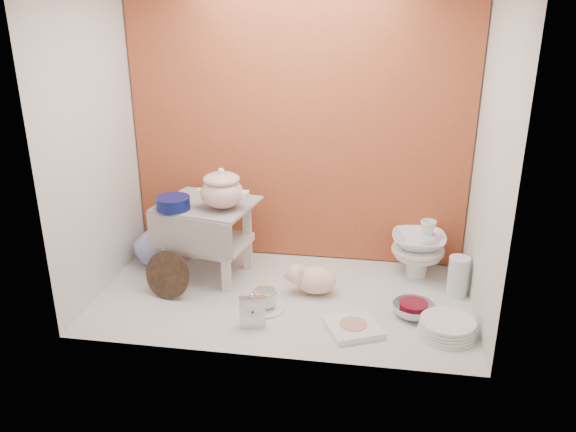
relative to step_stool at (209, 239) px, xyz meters
name	(u,v)px	position (x,y,z in m)	size (l,w,h in m)	color
ground	(283,297)	(0.42, -0.18, -0.20)	(1.80, 1.80, 0.00)	silver
niche_shell	(289,100)	(0.42, 0.00, 0.73)	(1.86, 1.03, 1.53)	#AC4C2B
step_stool	(209,239)	(0.00, 0.00, 0.00)	(0.46, 0.39, 0.40)	silver
soup_tureen	(222,188)	(0.10, -0.06, 0.30)	(0.25, 0.25, 0.21)	white
cobalt_bowl	(173,203)	(-0.14, -0.11, 0.23)	(0.17, 0.17, 0.06)	#0A1350
floral_platter	(190,226)	(-0.17, 0.19, -0.02)	(0.38, 0.11, 0.37)	white
blue_white_vase	(157,241)	(-0.32, 0.09, -0.07)	(0.25, 0.25, 0.26)	white
lacquer_tray	(168,275)	(-0.14, -0.26, -0.08)	(0.24, 0.08, 0.23)	black
mantel_clock	(252,310)	(0.33, -0.47, -0.12)	(0.11, 0.04, 0.17)	silver
plush_pig	(316,280)	(0.57, -0.12, -0.12)	(0.26, 0.18, 0.15)	beige
teacup_saucer	(265,308)	(0.35, -0.31, -0.19)	(0.18, 0.18, 0.01)	white
gold_rim_teacup	(265,299)	(0.35, -0.31, -0.14)	(0.12, 0.12, 0.09)	white
lattice_dish	(353,327)	(0.77, -0.43, -0.18)	(0.22, 0.22, 0.03)	white
dinner_plate_stack	(447,327)	(1.18, -0.40, -0.16)	(0.25, 0.25, 0.07)	white
crystal_bowl	(413,310)	(1.04, -0.26, -0.17)	(0.19, 0.19, 0.06)	silver
clear_glass_vase	(458,277)	(1.26, -0.03, -0.10)	(0.10, 0.10, 0.20)	silver
porcelain_tower	(418,248)	(1.07, 0.16, -0.04)	(0.27, 0.27, 0.32)	white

